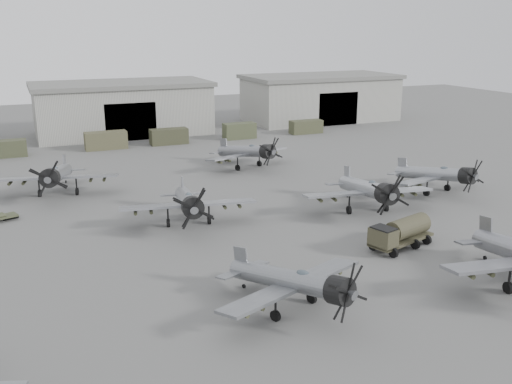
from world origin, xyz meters
The scene contains 15 objects.
ground centered at (0.00, 0.00, 0.00)m, with size 220.00×220.00×0.00m, color #555553.
hangar_center centered at (0.00, 61.96, 4.37)m, with size 29.00×14.80×8.70m.
hangar_right centered at (38.00, 61.96, 4.37)m, with size 29.00×14.80×8.70m.
support_truck_2 centered at (-19.05, 50.00, 1.17)m, with size 6.53×2.20×2.35m, color #3B3F29.
support_truck_3 centered at (-4.82, 50.00, 1.31)m, with size 6.10×2.20×2.61m, color #4B4A31.
support_truck_4 centered at (4.75, 50.00, 1.20)m, with size 5.76×2.20×2.41m, color #373925.
support_truck_5 centered at (16.48, 50.00, 1.27)m, with size 5.22×2.20×2.54m, color #40462E.
support_truck_6 centered at (28.67, 50.00, 1.12)m, with size 5.57×2.20×2.23m, color #40432B.
aircraft_near_1 centered at (-1.76, -6.21, 2.08)m, with size 11.29×10.19×4.56m.
aircraft_mid_1 centered at (-3.28, 12.31, 2.26)m, with size 12.51×11.26×4.96m.
aircraft_mid_2 centered at (13.92, 9.08, 2.34)m, with size 12.96×11.66×5.14m.
aircraft_mid_3 centered at (24.78, 11.83, 2.12)m, with size 11.74×10.57×4.66m.
aircraft_far_0 centered at (-13.47, 27.00, 2.32)m, with size 12.85×11.57×5.11m.
aircraft_far_1 centered at (10.16, 30.48, 2.18)m, with size 12.00×10.80×4.80m.
fuel_tanker centered at (11.21, 0.37, 1.38)m, with size 6.58×4.09×2.41m.
Camera 1 is at (-16.89, -35.37, 17.46)m, focal length 40.00 mm.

